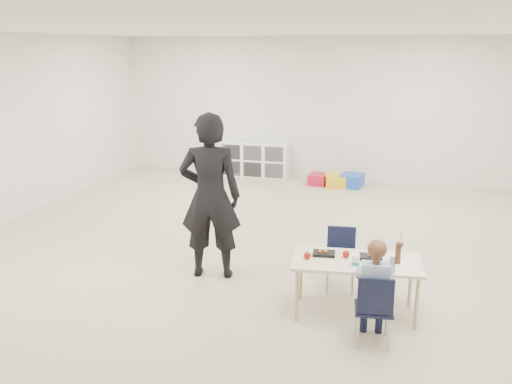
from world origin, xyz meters
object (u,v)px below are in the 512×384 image
(table, at_px, (355,287))
(child, at_px, (375,287))
(chair_near, at_px, (374,307))
(adult, at_px, (210,196))
(cubby_shelf, at_px, (255,159))

(table, bearing_deg, child, -74.22)
(child, bearing_deg, chair_near, 0.00)
(table, distance_m, adult, 1.90)
(adult, bearing_deg, cubby_shelf, -92.27)
(chair_near, relative_size, child, 0.63)
(table, distance_m, cubby_shelf, 6.05)
(table, bearing_deg, cubby_shelf, 108.60)
(table, height_order, child, child)
(child, bearing_deg, adult, 145.38)
(child, height_order, adult, adult)
(chair_near, relative_size, adult, 0.36)
(cubby_shelf, height_order, adult, adult)
(table, xyz_separation_m, cubby_shelf, (-2.62, 5.45, 0.06))
(table, height_order, chair_near, chair_near)
(table, relative_size, child, 1.22)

